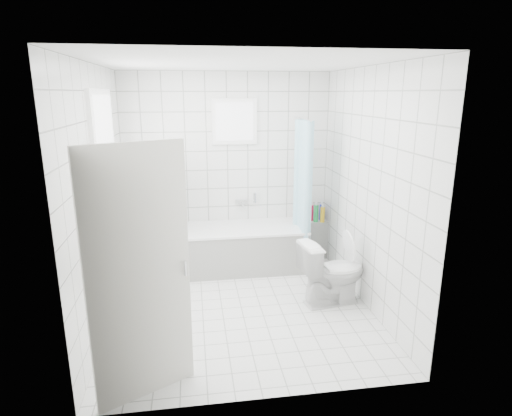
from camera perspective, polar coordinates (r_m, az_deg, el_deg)
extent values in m
plane|color=white|center=(4.92, -1.98, -13.08)|extent=(3.00, 3.00, 0.00)
plane|color=white|center=(4.34, -2.31, 18.78)|extent=(3.00, 3.00, 0.00)
cube|color=white|center=(5.92, -3.79, 5.13)|extent=(2.80, 0.02, 2.60)
cube|color=white|center=(3.03, 1.10, -4.61)|extent=(2.80, 0.02, 2.60)
cube|color=white|center=(4.52, -20.06, 1.12)|extent=(0.02, 3.00, 2.60)
cube|color=white|center=(4.81, 14.69, 2.35)|extent=(0.02, 3.00, 2.60)
cube|color=white|center=(4.74, -19.17, 5.53)|extent=(0.01, 0.90, 1.40)
cube|color=white|center=(5.80, -2.86, 11.42)|extent=(0.50, 0.01, 0.50)
cube|color=white|center=(4.90, -17.91, -2.99)|extent=(0.18, 1.02, 0.08)
cube|color=silver|center=(3.32, -15.23, -8.90)|extent=(0.72, 0.41, 2.00)
cube|color=white|center=(5.83, -2.45, -5.45)|extent=(1.80, 0.75, 0.55)
cube|color=white|center=(5.74, -2.48, -2.74)|extent=(1.82, 0.77, 0.03)
cube|color=white|center=(5.62, -12.36, -1.49)|extent=(0.15, 0.85, 1.50)
cube|color=white|center=(6.29, 7.97, -4.04)|extent=(0.40, 0.24, 0.55)
imported|color=white|center=(4.93, 10.13, -8.40)|extent=(0.79, 0.53, 0.75)
cylinder|color=silver|center=(5.60, 6.23, 11.73)|extent=(0.02, 0.80, 0.02)
cube|color=silver|center=(5.99, -1.90, 0.87)|extent=(0.18, 0.06, 0.06)
imported|color=#EA5BA9|center=(4.49, -18.71, -1.98)|extent=(0.17, 0.17, 0.33)
imported|color=#2E98CF|center=(4.70, -18.23, -2.13)|extent=(0.11, 0.11, 0.18)
imported|color=silver|center=(4.94, -17.80, -0.50)|extent=(0.17, 0.17, 0.31)
imported|color=white|center=(4.87, -17.91, -1.50)|extent=(0.17, 0.17, 0.18)
cylinder|color=yellow|center=(6.11, 8.85, -0.87)|extent=(0.06, 0.06, 0.22)
cylinder|color=green|center=(6.10, 8.00, -0.72)|extent=(0.06, 0.06, 0.25)
cylinder|color=#1832C3|center=(6.21, 8.73, -0.55)|extent=(0.06, 0.06, 0.23)
cylinder|color=#F11C4A|center=(6.16, 7.38, -0.64)|extent=(0.06, 0.06, 0.23)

